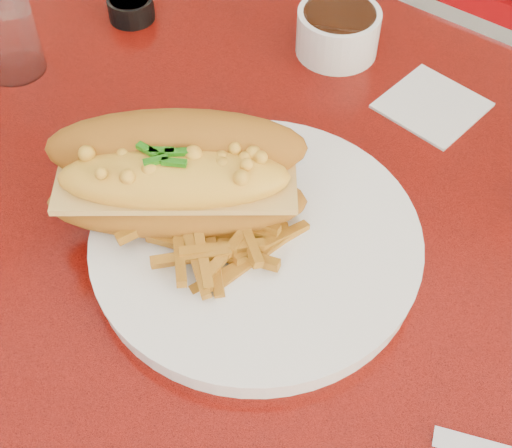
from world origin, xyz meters
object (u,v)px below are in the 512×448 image
Objects in this scene: dinner_plate at (256,242)px; fork at (260,237)px; diner_table at (301,313)px; mac_hoagie at (176,175)px; water_tumbler at (4,27)px; sauce_cup_left at (131,7)px; gravy_ramekin at (338,30)px.

dinner_plate is 0.01m from fork.
dinner_plate is at bearing -114.37° from diner_table.
mac_hoagie is at bearing 102.62° from fork.
water_tumbler is at bearing -178.24° from diner_table.
dinner_plate and fork have the same top height.
diner_table is 0.47m from water_tumbler.
water_tumbler reaches higher than dinner_plate.
water_tumbler is (-0.04, -0.16, 0.04)m from sauce_cup_left.
diner_table is 3.31× the size of dinner_plate.
fork is (0.00, 0.00, 0.01)m from dinner_plate.
diner_table is at bearing -21.41° from fork.
water_tumbler reaches higher than diner_table.
gravy_ramekin is 0.39m from water_tumbler.
diner_table is 0.34m from gravy_ramekin.
dinner_plate is 3.52× the size of gravy_ramekin.
diner_table is at bearing -21.05° from sauce_cup_left.
diner_table is 0.44m from sauce_cup_left.
sauce_cup_left is 0.54× the size of water_tumbler.
sauce_cup_left is (-0.27, 0.22, -0.05)m from mac_hoagie.
gravy_ramekin reaches higher than fork.
mac_hoagie is 2.19× the size of water_tumbler.
diner_table is 0.26m from mac_hoagie.
mac_hoagie is 4.09× the size of sauce_cup_left.
gravy_ramekin reaches higher than diner_table.
diner_table is 19.03× the size of sauce_cup_left.
fork is at bearing -69.72° from gravy_ramekin.
mac_hoagie is at bearing -38.39° from sauce_cup_left.
gravy_ramekin is 0.87× the size of water_tumbler.
dinner_plate reaches higher than diner_table.
fork is 0.40m from water_tumbler.
mac_hoagie is at bearing -85.01° from gravy_ramekin.
sauce_cup_left is 0.17m from water_tumbler.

